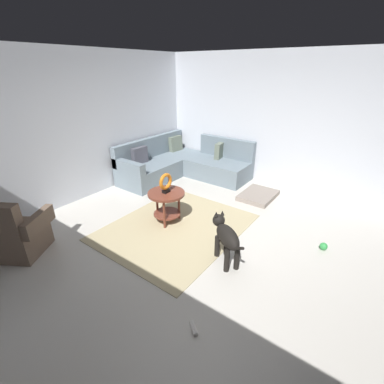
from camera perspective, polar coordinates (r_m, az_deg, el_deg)
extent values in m
cube|color=beige|center=(4.01, 3.17, -12.19)|extent=(6.00, 6.00, 0.10)
cube|color=silver|center=(5.48, -23.71, 12.20)|extent=(6.00, 0.12, 2.70)
cube|color=silver|center=(5.98, 19.69, 13.76)|extent=(0.12, 6.00, 2.70)
cube|color=tan|center=(4.42, -3.38, -7.42)|extent=(2.30, 1.90, 0.01)
cube|color=slate|center=(6.42, -6.25, 5.18)|extent=(2.20, 0.85, 0.42)
cube|color=slate|center=(6.53, -8.78, 9.41)|extent=(2.20, 0.14, 0.46)
cube|color=slate|center=(6.30, 5.57, 4.81)|extent=(0.85, 1.40, 0.42)
cube|color=slate|center=(6.46, 7.39, 9.33)|extent=(0.14, 1.40, 0.46)
cube|color=slate|center=(5.66, -13.35, 5.30)|extent=(0.16, 0.85, 0.22)
cube|color=slate|center=(6.98, -3.49, 10.16)|extent=(0.39, 0.19, 0.39)
cube|color=#4C4C56|center=(6.11, -11.03, 7.57)|extent=(0.39, 0.15, 0.38)
cube|color=slate|center=(6.40, 5.90, 8.69)|extent=(0.40, 0.19, 0.38)
cube|color=brown|center=(4.47, -32.77, -8.54)|extent=(0.83, 0.83, 0.40)
cube|color=brown|center=(4.13, -29.83, -5.48)|extent=(0.56, 0.40, 0.22)
cylinder|color=brown|center=(4.35, -5.50, -0.31)|extent=(0.60, 0.60, 0.04)
cylinder|color=brown|center=(4.52, -5.31, -4.55)|extent=(0.45, 0.45, 0.02)
cylinder|color=brown|center=(4.61, -7.39, -2.67)|extent=(0.04, 0.04, 0.50)
cylinder|color=brown|center=(4.29, -5.92, -4.80)|extent=(0.04, 0.04, 0.50)
cylinder|color=brown|center=(4.54, -2.78, -2.93)|extent=(0.04, 0.04, 0.50)
cube|color=black|center=(4.33, -5.53, 0.23)|extent=(0.12, 0.08, 0.05)
torus|color=orange|center=(4.27, -5.62, 2.21)|extent=(0.28, 0.06, 0.28)
cube|color=gray|center=(5.53, 13.87, -0.69)|extent=(0.80, 0.60, 0.09)
cylinder|color=black|center=(3.74, 5.36, -11.41)|extent=(0.07, 0.07, 0.32)
cylinder|color=black|center=(3.79, 7.35, -10.98)|extent=(0.07, 0.07, 0.32)
cylinder|color=black|center=(3.52, 7.38, -14.24)|extent=(0.07, 0.07, 0.32)
cylinder|color=black|center=(3.57, 9.48, -13.73)|extent=(0.07, 0.07, 0.32)
ellipsoid|color=black|center=(3.51, 7.58, -9.39)|extent=(0.48, 0.55, 0.24)
sphere|color=black|center=(3.70, 5.69, -6.00)|extent=(0.17, 0.17, 0.17)
ellipsoid|color=black|center=(3.77, 5.22, -5.69)|extent=(0.13, 0.14, 0.07)
cone|color=black|center=(3.62, 5.17, -4.63)|extent=(0.06, 0.06, 0.07)
cone|color=black|center=(3.65, 6.48, -4.41)|extent=(0.06, 0.06, 0.07)
cylinder|color=black|center=(3.26, 9.95, -11.69)|extent=(0.15, 0.18, 0.16)
sphere|color=green|center=(4.33, 26.14, -10.32)|extent=(0.11, 0.11, 0.11)
cylinder|color=silver|center=(2.98, 0.34, -26.94)|extent=(0.13, 0.15, 0.05)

